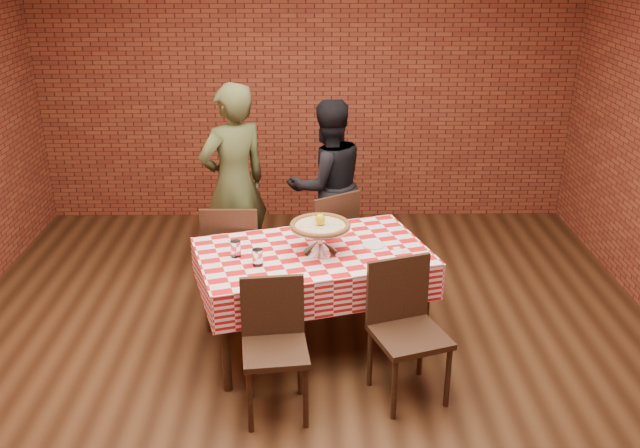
# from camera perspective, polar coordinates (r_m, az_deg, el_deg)

# --- Properties ---
(ground) EXTENTS (6.00, 6.00, 0.00)m
(ground) POSITION_cam_1_polar(r_m,az_deg,el_deg) (4.93, -1.23, -12.11)
(ground) COLOR black
(ground) RESTS_ON ground
(back_wall) EXTENTS (5.50, 0.00, 5.50)m
(back_wall) POSITION_cam_1_polar(r_m,az_deg,el_deg) (7.20, -1.14, 11.59)
(back_wall) COLOR maroon
(back_wall) RESTS_ON ground
(table) EXTENTS (1.78, 1.35, 0.75)m
(table) POSITION_cam_1_polar(r_m,az_deg,el_deg) (5.07, -0.59, -6.14)
(table) COLOR #392316
(table) RESTS_ON ground
(tablecloth) EXTENTS (1.83, 1.40, 0.27)m
(tablecloth) POSITION_cam_1_polar(r_m,az_deg,el_deg) (4.95, -0.61, -3.62)
(tablecloth) COLOR red
(tablecloth) RESTS_ON table
(pizza_stand) EXTENTS (0.60, 0.60, 0.19)m
(pizza_stand) POSITION_cam_1_polar(r_m,az_deg,el_deg) (4.84, 0.01, -1.27)
(pizza_stand) COLOR silver
(pizza_stand) RESTS_ON tablecloth
(pizza) EXTENTS (0.59, 0.59, 0.03)m
(pizza) POSITION_cam_1_polar(r_m,az_deg,el_deg) (4.80, 0.01, -0.17)
(pizza) COLOR beige
(pizza) RESTS_ON pizza_stand
(lemon) EXTENTS (0.09, 0.09, 0.09)m
(lemon) POSITION_cam_1_polar(r_m,az_deg,el_deg) (4.78, 0.01, 0.38)
(lemon) COLOR yellow
(lemon) RESTS_ON pizza
(water_glass_left) EXTENTS (0.09, 0.09, 0.12)m
(water_glass_left) POSITION_cam_1_polar(r_m,az_deg,el_deg) (4.68, -5.16, -2.75)
(water_glass_left) COLOR white
(water_glass_left) RESTS_ON tablecloth
(water_glass_right) EXTENTS (0.09, 0.09, 0.12)m
(water_glass_right) POSITION_cam_1_polar(r_m,az_deg,el_deg) (4.82, -6.97, -2.04)
(water_glass_right) COLOR white
(water_glass_right) RESTS_ON tablecloth
(side_plate) EXTENTS (0.20, 0.20, 0.01)m
(side_plate) POSITION_cam_1_polar(r_m,az_deg,el_deg) (4.98, 4.42, -1.76)
(side_plate) COLOR white
(side_plate) RESTS_ON tablecloth
(sweetener_packet_a) EXTENTS (0.06, 0.06, 0.00)m
(sweetener_packet_a) POSITION_cam_1_polar(r_m,az_deg,el_deg) (4.91, 6.79, -2.23)
(sweetener_packet_a) COLOR white
(sweetener_packet_a) RESTS_ON tablecloth
(sweetener_packet_b) EXTENTS (0.06, 0.05, 0.00)m
(sweetener_packet_b) POSITION_cam_1_polar(r_m,az_deg,el_deg) (4.96, 6.35, -2.00)
(sweetener_packet_b) COLOR white
(sweetener_packet_b) RESTS_ON tablecloth
(condiment_caddy) EXTENTS (0.10, 0.08, 0.14)m
(condiment_caddy) POSITION_cam_1_polar(r_m,az_deg,el_deg) (5.17, -0.58, 0.02)
(condiment_caddy) COLOR silver
(condiment_caddy) RESTS_ON tablecloth
(chair_near_left) EXTENTS (0.44, 0.44, 0.88)m
(chair_near_left) POSITION_cam_1_polar(r_m,az_deg,el_deg) (4.34, -3.72, -10.57)
(chair_near_left) COLOR #392316
(chair_near_left) RESTS_ON ground
(chair_near_right) EXTENTS (0.55, 0.55, 0.92)m
(chair_near_right) POSITION_cam_1_polar(r_m,az_deg,el_deg) (4.50, 7.41, -9.07)
(chair_near_right) COLOR #392316
(chair_near_right) RESTS_ON ground
(chair_far_left) EXTENTS (0.44, 0.44, 0.92)m
(chair_far_left) POSITION_cam_1_polar(r_m,az_deg,el_deg) (5.60, -7.12, -2.47)
(chair_far_left) COLOR #392316
(chair_far_left) RESTS_ON ground
(chair_far_right) EXTENTS (0.60, 0.60, 0.92)m
(chair_far_right) POSITION_cam_1_polar(r_m,az_deg,el_deg) (5.81, 0.26, -1.32)
(chair_far_right) COLOR #392316
(chair_far_right) RESTS_ON ground
(diner_olive) EXTENTS (0.76, 0.71, 1.73)m
(diner_olive) POSITION_cam_1_polar(r_m,az_deg,el_deg) (5.95, -7.10, 3.31)
(diner_olive) COLOR #414826
(diner_olive) RESTS_ON ground
(diner_black) EXTENTS (0.92, 0.83, 1.55)m
(diner_black) POSITION_cam_1_polar(r_m,az_deg,el_deg) (6.16, 0.61, 3.22)
(diner_black) COLOR black
(diner_black) RESTS_ON ground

